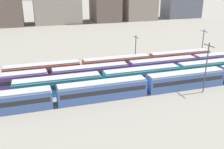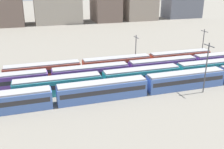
% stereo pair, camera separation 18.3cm
% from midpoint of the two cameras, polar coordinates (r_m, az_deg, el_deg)
% --- Properties ---
extents(ground_plane, '(600.00, 600.00, 0.00)m').
position_cam_midpoint_polar(ground_plane, '(57.17, -11.53, -3.16)').
color(ground_plane, slate).
extents(train_track_0, '(112.50, 3.06, 3.75)m').
position_cam_midpoint_polar(train_track_0, '(63.70, 23.18, -0.16)').
color(train_track_0, '#4C70BC').
rests_on(train_track_0, ground_plane).
extents(train_track_1, '(55.80, 3.06, 3.75)m').
position_cam_midpoint_polar(train_track_1, '(58.55, 6.56, -0.31)').
color(train_track_1, teal).
rests_on(train_track_1, ground_plane).
extents(train_track_2, '(112.50, 3.06, 3.75)m').
position_cam_midpoint_polar(train_track_2, '(71.41, 17.90, 2.57)').
color(train_track_2, '#6B429E').
rests_on(train_track_2, ground_plane).
extents(train_track_3, '(55.80, 3.06, 3.75)m').
position_cam_midpoint_polar(train_track_3, '(66.83, 0.99, 2.40)').
color(train_track_3, '#BC4C38').
rests_on(train_track_3, ground_plane).
extents(catenary_pole_0, '(0.24, 3.20, 10.75)m').
position_cam_midpoint_polar(catenary_pole_0, '(55.75, 20.32, 1.87)').
color(catenary_pole_0, '#4C4C51').
rests_on(catenary_pole_0, ground_plane).
extents(catenary_pole_1, '(0.24, 3.20, 9.07)m').
position_cam_midpoint_polar(catenary_pole_1, '(81.46, 19.62, 6.76)').
color(catenary_pole_1, '#4C4C51').
rests_on(catenary_pole_1, ground_plane).
extents(catenary_pole_3, '(0.24, 3.20, 8.58)m').
position_cam_midpoint_polar(catenary_pole_3, '(71.00, 5.24, 5.82)').
color(catenary_pole_3, '#4C4C51').
rests_on(catenary_pole_3, ground_plane).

